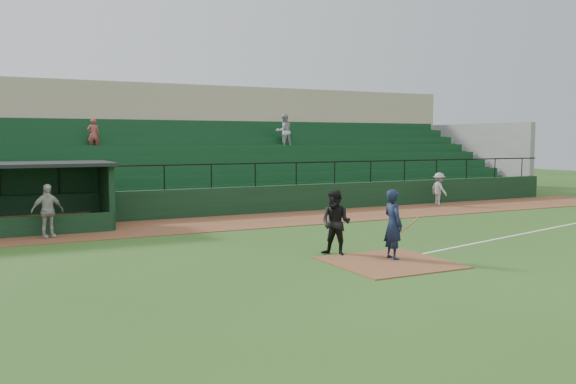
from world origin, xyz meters
name	(u,v)px	position (x,y,z in m)	size (l,w,h in m)	color
ground	(368,256)	(0.00, 0.00, 0.00)	(90.00, 90.00, 0.00)	#294E19
warning_track	(254,221)	(0.00, 8.00, 0.01)	(40.00, 4.00, 0.03)	brown
home_plate_dirt	(390,262)	(0.00, -1.00, 0.01)	(3.00, 3.00, 0.03)	brown
foul_line	(538,231)	(8.00, 1.20, 0.01)	(18.00, 0.09, 0.01)	white
stadium_structure	(190,157)	(0.00, 16.46, 2.30)	(38.00, 13.08, 6.40)	black
batter_at_plate	(393,225)	(0.33, -0.69, 0.95)	(1.04, 0.73, 1.90)	black
umpire	(336,223)	(-0.74, 0.51, 0.92)	(0.89, 0.69, 1.84)	black
runner	(439,189)	(10.23, 9.07, 0.83)	(1.03, 0.59, 1.59)	gray
dugout_player_a	(47,211)	(-7.69, 7.17, 0.91)	(1.03, 0.43, 1.76)	#AAA59F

